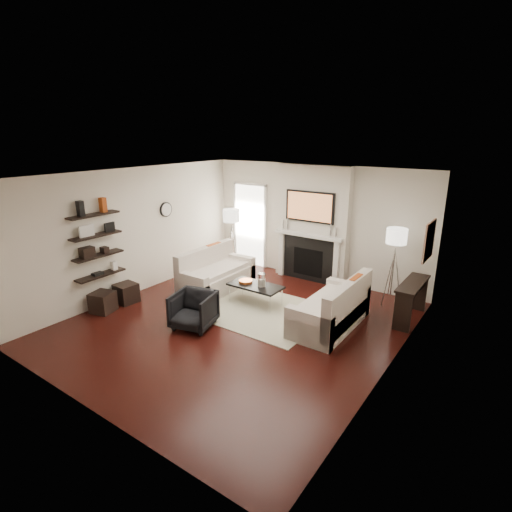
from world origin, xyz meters
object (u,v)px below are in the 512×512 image
Objects in this scene: lamp_left_shade at (231,215)px; lamp_right_shade at (397,236)px; coffee_table at (255,286)px; armchair at (193,308)px; loveseat_left_base at (217,280)px; ottoman_near at (126,293)px; loveseat_right_base at (329,315)px.

lamp_right_shade is (3.90, 0.28, 0.00)m from lamp_left_shade.
coffee_table is 1.50m from armchair.
lamp_right_shade is (2.61, 3.03, 1.09)m from armchair.
armchair is at bearing -62.87° from loveseat_left_base.
loveseat_left_base is 2.49× the size of armchair.
ottoman_near is at bearing -123.45° from loveseat_left_base.
coffee_table is 1.52× the size of armchair.
coffee_table is at bearing -8.31° from loveseat_left_base.
coffee_table is 2.75× the size of lamp_right_shade.
coffee_table is at bearing 32.97° from ottoman_near.
armchair is at bearing -144.39° from loveseat_right_base.
lamp_right_shade is at bearing 69.18° from loveseat_right_base.
lamp_right_shade is at bearing 4.11° from lamp_left_shade.
lamp_left_shade reaches higher than loveseat_left_base.
lamp_left_shade is (-3.29, 1.32, 1.24)m from loveseat_right_base.
armchair is at bearing -102.99° from coffee_table.
lamp_right_shade reaches higher than coffee_table.
lamp_right_shade is (0.61, 1.60, 1.24)m from loveseat_right_base.
loveseat_left_base is at bearing 102.55° from armchair.
loveseat_left_base is 1.84m from armchair.
ottoman_near is (-2.25, -1.46, -0.20)m from coffee_table.
coffee_table is at bearing 62.44° from armchair.
coffee_table is 2.33m from lamp_left_shade.
armchair reaches higher than coffee_table.
loveseat_left_base is at bearing 171.69° from coffee_table.
loveseat_right_base is at bearing 21.03° from armchair.
loveseat_left_base is at bearing 56.55° from ottoman_near.
lamp_right_shade reaches higher than ottoman_near.
ottoman_near is at bearing -102.70° from lamp_left_shade.
coffee_table is 2.69m from ottoman_near.
loveseat_left_base is 4.50× the size of lamp_left_shade.
lamp_right_shade is 1.00× the size of ottoman_near.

